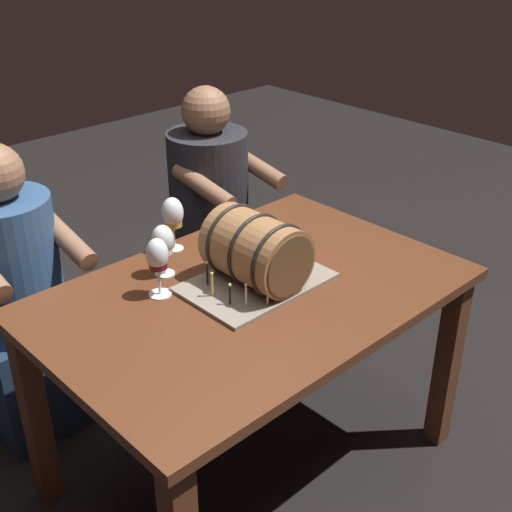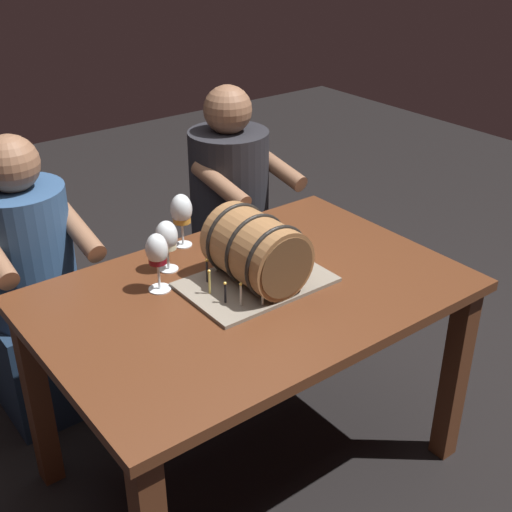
{
  "view_description": "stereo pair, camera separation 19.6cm",
  "coord_description": "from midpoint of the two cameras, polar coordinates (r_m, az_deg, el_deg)",
  "views": [
    {
      "loc": [
        -1.24,
        -1.32,
        1.82
      ],
      "look_at": [
        0.03,
        0.02,
        0.84
      ],
      "focal_mm": 47.32,
      "sensor_mm": 36.0,
      "label": 1
    },
    {
      "loc": [
        -1.09,
        -1.45,
        1.82
      ],
      "look_at": [
        0.03,
        0.02,
        0.84
      ],
      "focal_mm": 47.32,
      "sensor_mm": 36.0,
      "label": 2
    }
  ],
  "objects": [
    {
      "name": "dining_table",
      "position": [
        2.17,
        2.15,
        -5.38
      ],
      "size": [
        1.32,
        0.88,
        0.74
      ],
      "color": "#562D19",
      "rests_on": "ground"
    },
    {
      "name": "wine_glass_white",
      "position": [
        2.17,
        -5.02,
        1.47
      ],
      "size": [
        0.07,
        0.07,
        0.17
      ],
      "color": "white",
      "rests_on": "dining_table"
    },
    {
      "name": "wine_glass_amber",
      "position": [
        2.32,
        -3.93,
        3.73
      ],
      "size": [
        0.08,
        0.08,
        0.19
      ],
      "color": "white",
      "rests_on": "dining_table"
    },
    {
      "name": "person_seated_left",
      "position": [
        2.59,
        -16.21,
        -3.3
      ],
      "size": [
        0.37,
        0.46,
        1.14
      ],
      "color": "#1B2D46",
      "rests_on": "ground"
    },
    {
      "name": "wine_glass_red",
      "position": [
        2.05,
        -5.68,
        0.24
      ],
      "size": [
        0.07,
        0.07,
        0.19
      ],
      "color": "white",
      "rests_on": "dining_table"
    },
    {
      "name": "barrel_cake",
      "position": [
        2.08,
        2.69,
        0.21
      ],
      "size": [
        0.46,
        0.31,
        0.24
      ],
      "color": "gray",
      "rests_on": "dining_table"
    },
    {
      "name": "person_seated_right",
      "position": [
        2.96,
        -0.27,
        2.35
      ],
      "size": [
        0.39,
        0.48,
        1.17
      ],
      "color": "black",
      "rests_on": "ground"
    },
    {
      "name": "ground_plane",
      "position": [
        2.57,
        1.89,
        -17.17
      ],
      "size": [
        8.0,
        8.0,
        0.0
      ],
      "primitive_type": "plane",
      "color": "black"
    }
  ]
}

